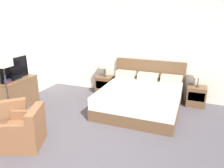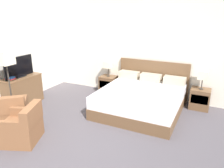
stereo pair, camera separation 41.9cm
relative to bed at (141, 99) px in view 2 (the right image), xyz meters
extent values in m
plane|color=#4C474C|center=(-0.63, -2.24, -0.31)|extent=(9.84, 9.84, 0.00)
cube|color=silver|center=(-0.63, 1.07, 1.13)|extent=(6.57, 0.06, 2.88)
cube|color=silver|center=(-3.35, -0.90, 1.13)|extent=(0.06, 5.08, 2.88)
cube|color=brown|center=(0.00, -0.08, -0.17)|extent=(1.94, 2.06, 0.28)
cube|color=silver|center=(0.00, -0.08, 0.11)|extent=(1.92, 2.04, 0.29)
cube|color=brown|center=(0.00, 0.97, 0.25)|extent=(2.02, 0.05, 1.12)
cube|color=tan|center=(-0.66, 0.78, 0.36)|extent=(0.57, 0.28, 0.20)
cube|color=tan|center=(0.00, 0.78, 0.36)|extent=(0.57, 0.28, 0.20)
cube|color=tan|center=(0.66, 0.78, 0.36)|extent=(0.57, 0.28, 0.20)
cube|color=brown|center=(-1.34, 0.77, -0.04)|extent=(0.49, 0.42, 0.54)
cube|color=#473120|center=(-1.34, 0.56, 0.01)|extent=(0.41, 0.01, 0.24)
cube|color=brown|center=(1.34, 0.77, -0.04)|extent=(0.49, 0.42, 0.54)
cube|color=#473120|center=(1.34, 0.56, 0.01)|extent=(0.41, 0.01, 0.24)
cylinder|color=#332D28|center=(-1.34, 0.77, 0.24)|extent=(0.11, 0.11, 0.02)
cylinder|color=#332D28|center=(-1.34, 0.77, 0.37)|extent=(0.02, 0.02, 0.25)
cube|color=beige|center=(-1.34, 0.77, 0.61)|extent=(0.24, 0.24, 0.22)
cylinder|color=#332D28|center=(1.34, 0.77, 0.24)|extent=(0.11, 0.11, 0.02)
cylinder|color=#332D28|center=(1.34, 0.77, 0.37)|extent=(0.02, 0.02, 0.25)
cube|color=beige|center=(1.34, 0.77, 0.61)|extent=(0.24, 0.24, 0.22)
cube|color=brown|center=(-3.05, -1.04, 0.08)|extent=(0.48, 1.02, 0.79)
cube|color=brown|center=(-3.05, -1.04, 0.46)|extent=(0.49, 1.05, 0.02)
cube|color=black|center=(-3.05, -1.07, 0.48)|extent=(0.18, 0.28, 0.02)
cube|color=black|center=(-3.05, -1.07, 0.75)|extent=(0.04, 0.90, 0.54)
cube|color=black|center=(-3.03, -1.07, 0.75)|extent=(0.01, 0.88, 0.51)
cube|color=#2D7042|center=(-3.06, -1.39, 0.49)|extent=(0.22, 0.16, 0.03)
cube|color=#B7282D|center=(-3.04, -1.39, 0.51)|extent=(0.24, 0.18, 0.03)
cube|color=#234C8E|center=(-3.03, -1.39, 0.55)|extent=(0.22, 0.16, 0.04)
cube|color=brown|center=(-2.36, -2.01, -0.11)|extent=(0.96, 0.96, 0.40)
cube|color=brown|center=(-2.18, -2.21, 0.27)|extent=(0.61, 0.58, 0.36)
cube|color=brown|center=(-2.14, -1.82, 0.18)|extent=(0.49, 0.52, 0.18)
cube|color=brown|center=(-1.66, -2.40, -0.11)|extent=(0.89, 0.89, 0.40)
cube|color=brown|center=(-1.41, -2.30, 0.27)|extent=(0.41, 0.69, 0.36)
cube|color=brown|center=(-1.55, -2.68, 0.18)|extent=(0.61, 0.32, 0.18)
cube|color=brown|center=(-1.77, -2.13, 0.18)|extent=(0.61, 0.32, 0.18)
cylinder|color=#332D28|center=(-2.74, -1.66, -0.30)|extent=(0.28, 0.28, 0.02)
cylinder|color=#332D28|center=(-2.74, -1.66, 0.34)|extent=(0.03, 0.03, 1.25)
cube|color=beige|center=(-2.74, -1.66, 1.12)|extent=(0.30, 0.30, 0.31)
camera|label=1|loc=(1.22, -5.16, 2.11)|focal=35.00mm
camera|label=2|loc=(1.60, -5.00, 2.11)|focal=35.00mm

